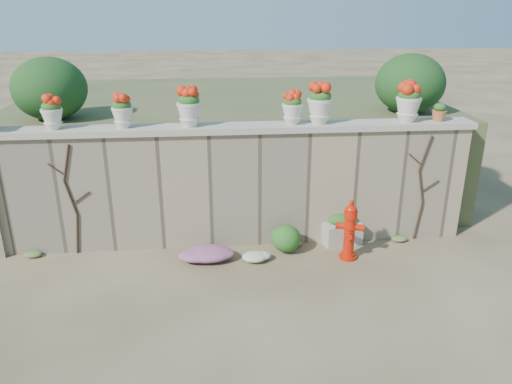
{
  "coord_description": "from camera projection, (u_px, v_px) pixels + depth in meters",
  "views": [
    {
      "loc": [
        -0.38,
        -6.21,
        3.98
      ],
      "look_at": [
        0.33,
        1.4,
        1.07
      ],
      "focal_mm": 35.0,
      "sensor_mm": 36.0,
      "label": 1
    }
  ],
  "objects": [
    {
      "name": "urn_pot_1",
      "position": [
        122.0,
        111.0,
        7.91
      ],
      "size": [
        0.34,
        0.34,
        0.53
      ],
      "color": "beige",
      "rests_on": "wall_cap"
    },
    {
      "name": "urn_pot_0",
      "position": [
        52.0,
        113.0,
        7.81
      ],
      "size": [
        0.34,
        0.34,
        0.53
      ],
      "color": "beige",
      "rests_on": "wall_cap"
    },
    {
      "name": "fire_hydrant",
      "position": [
        350.0,
        230.0,
        8.11
      ],
      "size": [
        0.45,
        0.32,
        1.03
      ],
      "rotation": [
        0.0,
        0.0,
        -0.32
      ],
      "color": "red",
      "rests_on": "ground"
    },
    {
      "name": "raised_fill",
      "position": [
        227.0,
        140.0,
        11.52
      ],
      "size": [
        9.0,
        6.0,
        2.0
      ],
      "primitive_type": "cube",
      "color": "#384C23",
      "rests_on": "ground"
    },
    {
      "name": "white_flowers",
      "position": [
        259.0,
        256.0,
        8.14
      ],
      "size": [
        0.54,
        0.44,
        0.2
      ],
      "primitive_type": "ellipsoid",
      "color": "white",
      "rests_on": "ground"
    },
    {
      "name": "magenta_clump",
      "position": [
        206.0,
        252.0,
        8.19
      ],
      "size": [
        1.02,
        0.68,
        0.27
      ],
      "primitive_type": "ellipsoid",
      "color": "#C226AD",
      "rests_on": "ground"
    },
    {
      "name": "stone_wall",
      "position": [
        235.0,
        188.0,
        8.54
      ],
      "size": [
        8.0,
        0.4,
        2.0
      ],
      "primitive_type": "cube",
      "color": "gray",
      "rests_on": "ground"
    },
    {
      "name": "vine_right",
      "position": [
        422.0,
        187.0,
        8.62
      ],
      "size": [
        0.6,
        0.04,
        1.91
      ],
      "color": "black",
      "rests_on": "ground"
    },
    {
      "name": "terracotta_pot",
      "position": [
        439.0,
        113.0,
        8.41
      ],
      "size": [
        0.24,
        0.24,
        0.29
      ],
      "color": "#A75E33",
      "rests_on": "wall_cap"
    },
    {
      "name": "back_shrub_right",
      "position": [
        410.0,
        83.0,
        9.41
      ],
      "size": [
        1.3,
        1.3,
        1.1
      ],
      "primitive_type": "ellipsoid",
      "color": "#143814",
      "rests_on": "raised_fill"
    },
    {
      "name": "ground",
      "position": [
        242.0,
        296.0,
        7.22
      ],
      "size": [
        80.0,
        80.0,
        0.0
      ],
      "primitive_type": "plane",
      "color": "brown",
      "rests_on": "ground"
    },
    {
      "name": "urn_pot_2",
      "position": [
        189.0,
        107.0,
        7.98
      ],
      "size": [
        0.39,
        0.39,
        0.62
      ],
      "color": "beige",
      "rests_on": "wall_cap"
    },
    {
      "name": "urn_pot_4",
      "position": [
        320.0,
        104.0,
        8.16
      ],
      "size": [
        0.42,
        0.42,
        0.66
      ],
      "color": "beige",
      "rests_on": "wall_cap"
    },
    {
      "name": "urn_pot_5",
      "position": [
        409.0,
        102.0,
        8.29
      ],
      "size": [
        0.42,
        0.42,
        0.66
      ],
      "color": "beige",
      "rests_on": "wall_cap"
    },
    {
      "name": "vine_left",
      "position": [
        72.0,
        199.0,
        8.11
      ],
      "size": [
        0.6,
        0.04,
        1.91
      ],
      "color": "black",
      "rests_on": "ground"
    },
    {
      "name": "urn_pot_3",
      "position": [
        292.0,
        108.0,
        8.14
      ],
      "size": [
        0.35,
        0.35,
        0.54
      ],
      "color": "beige",
      "rests_on": "wall_cap"
    },
    {
      "name": "wall_cap",
      "position": [
        234.0,
        128.0,
        8.17
      ],
      "size": [
        8.1,
        0.52,
        0.1
      ],
      "primitive_type": "cube",
      "color": "#B7AF9A",
      "rests_on": "stone_wall"
    },
    {
      "name": "green_shrub",
      "position": [
        284.0,
        236.0,
        8.4
      ],
      "size": [
        0.62,
        0.55,
        0.58
      ],
      "primitive_type": "ellipsoid",
      "color": "#1E5119",
      "rests_on": "ground"
    },
    {
      "name": "back_shrub_left",
      "position": [
        50.0,
        89.0,
        8.83
      ],
      "size": [
        1.3,
        1.3,
        1.1
      ],
      "primitive_type": "ellipsoid",
      "color": "#143814",
      "rests_on": "raised_fill"
    },
    {
      "name": "planter_box",
      "position": [
        342.0,
        230.0,
        8.74
      ],
      "size": [
        0.71,
        0.5,
        0.55
      ],
      "rotation": [
        0.0,
        0.0,
        0.19
      ],
      "color": "#B7AF9A",
      "rests_on": "ground"
    }
  ]
}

